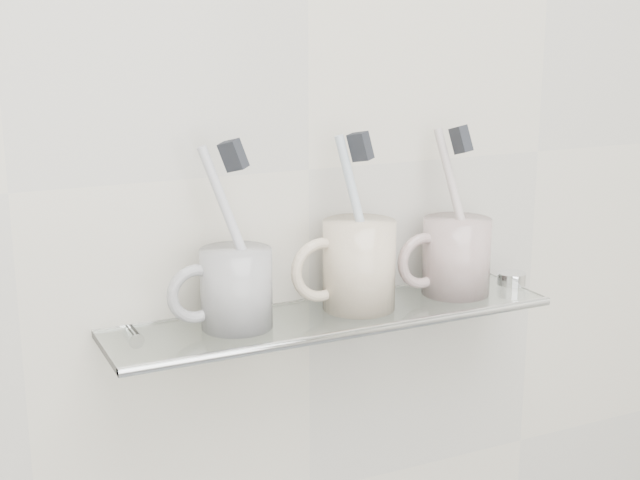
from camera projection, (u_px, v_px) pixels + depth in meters
wall_back at (309, 170)px, 0.99m from camera, size 2.50×0.00×2.50m
shelf_glass at (333, 317)px, 0.98m from camera, size 0.50×0.12×0.01m
shelf_rail at (357, 333)px, 0.93m from camera, size 0.50×0.01×0.01m
bracket_left at (133, 342)px, 0.93m from camera, size 0.02×0.03×0.02m
bracket_right at (467, 290)px, 1.11m from camera, size 0.02×0.03×0.02m
mug_left at (236, 288)px, 0.92m from camera, size 0.09×0.09×0.08m
mug_left_handle at (196, 294)px, 0.91m from camera, size 0.06×0.01×0.06m
toothbrush_left at (235, 233)px, 0.91m from camera, size 0.07×0.03×0.18m
bristles_left at (233, 155)px, 0.89m from camera, size 0.03×0.03×0.04m
mug_center at (359, 265)px, 0.98m from camera, size 0.09×0.09×0.10m
mug_center_handle at (321, 270)px, 0.96m from camera, size 0.07×0.01×0.07m
toothbrush_center at (360, 220)px, 0.97m from camera, size 0.06×0.03×0.19m
bristles_center at (360, 147)px, 0.95m from camera, size 0.03×0.03×0.04m
mug_right at (456, 256)px, 1.04m from camera, size 0.09×0.09×0.09m
mug_right_handle at (423, 261)px, 1.02m from camera, size 0.07×0.01×0.07m
toothbrush_right at (458, 209)px, 1.02m from camera, size 0.04×0.06×0.19m
bristles_right at (461, 140)px, 1.00m from camera, size 0.02×0.03×0.04m
chrome_cap at (512, 278)px, 1.08m from camera, size 0.03×0.03×0.01m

